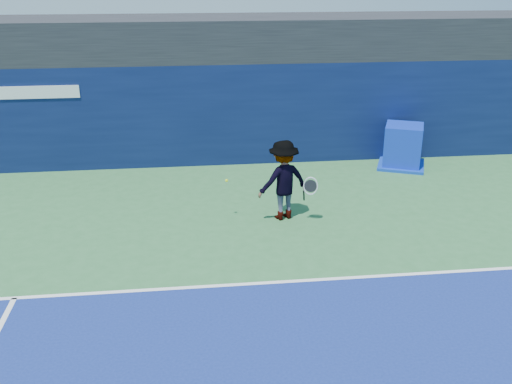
{
  "coord_description": "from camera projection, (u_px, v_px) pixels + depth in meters",
  "views": [
    {
      "loc": [
        -1.66,
        -6.35,
        5.63
      ],
      "look_at": [
        -0.32,
        5.2,
        1.0
      ],
      "focal_mm": 40.0,
      "sensor_mm": 36.0,
      "label": 1
    }
  ],
  "objects": [
    {
      "name": "tennis_player",
      "position": [
        283.0,
        180.0,
        13.33
      ],
      "size": [
        1.47,
        1.07,
        1.92
      ],
      "color": "white",
      "rests_on": "ground"
    },
    {
      "name": "stadium_band",
      "position": [
        243.0,
        37.0,
        17.4
      ],
      "size": [
        36.0,
        3.0,
        1.2
      ],
      "primitive_type": "cube",
      "color": "black",
      "rests_on": "back_wall_assembly"
    },
    {
      "name": "tennis_ball",
      "position": [
        227.0,
        180.0,
        13.33
      ],
      "size": [
        0.07,
        0.07,
        0.07
      ],
      "color": "#D0DC18",
      "rests_on": "ground"
    },
    {
      "name": "back_wall_assembly",
      "position": [
        246.0,
        112.0,
        17.26
      ],
      "size": [
        36.0,
        1.03,
        3.0
      ],
      "color": "#0B153D",
      "rests_on": "ground"
    },
    {
      "name": "equipment_cart",
      "position": [
        403.0,
        148.0,
        16.96
      ],
      "size": [
        1.74,
        1.74,
        1.28
      ],
      "color": "#0C27AC",
      "rests_on": "ground"
    },
    {
      "name": "baseline",
      "position": [
        286.0,
        282.0,
        10.89
      ],
      "size": [
        24.0,
        0.1,
        0.01
      ],
      "primitive_type": "cube",
      "color": "white",
      "rests_on": "ground"
    }
  ]
}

